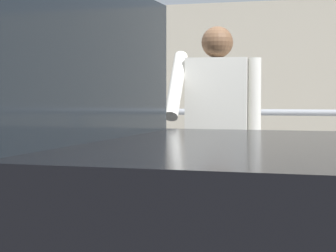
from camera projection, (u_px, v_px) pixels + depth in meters
name	position (u px, v px, depth m)	size (l,w,h in m)	color
sidewalk_curb	(132.00, 239.00, 5.28)	(36.00, 2.43, 0.16)	gray
parking_meter	(119.00, 115.00, 4.30)	(0.16, 0.17, 1.41)	slate
pedestrian_at_meter	(217.00, 129.00, 4.24)	(0.60, 0.55, 1.61)	brown
background_railing	(163.00, 138.00, 6.16)	(24.06, 0.06, 1.01)	gray
backdrop_wall	(219.00, 96.00, 8.99)	(32.00, 0.50, 2.60)	#ADA38E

